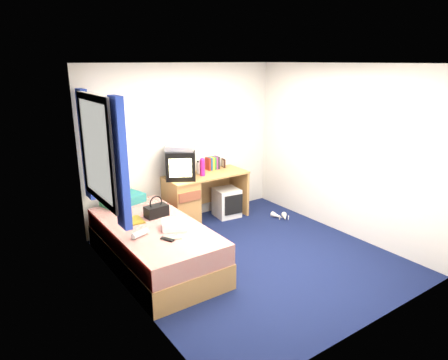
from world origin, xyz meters
TOP-DOWN VIEW (x-y plane):
  - ground at (0.00, 0.00)m, footprint 3.40×3.40m
  - room_shell at (0.00, 0.00)m, footprint 3.40×3.40m
  - bed at (-1.10, 0.53)m, footprint 1.01×2.00m
  - pillow at (-1.12, 1.44)m, footprint 0.61×0.47m
  - desk at (-0.06, 1.44)m, footprint 1.30×0.55m
  - storage_cube at (0.56, 1.36)m, footprint 0.41×0.41m
  - crt_tv at (-0.21, 1.44)m, footprint 0.57×0.56m
  - vcr at (-0.21, 1.44)m, footprint 0.50×0.48m
  - book_row at (0.45, 1.60)m, footprint 0.20×0.13m
  - picture_frame at (0.67, 1.60)m, footprint 0.04×0.12m
  - pink_water_bottle at (0.12, 1.38)m, footprint 0.09×0.09m
  - aerosol_can at (0.13, 1.51)m, footprint 0.06×0.06m
  - handbag at (-0.95, 0.76)m, footprint 0.30×0.19m
  - towel at (-0.94, 0.29)m, footprint 0.35×0.33m
  - magazine at (-1.25, 0.77)m, footprint 0.23×0.29m
  - water_bottle at (-1.37, 0.31)m, footprint 0.21×0.14m
  - colour_swatch_fan at (-1.10, 0.06)m, footprint 0.22×0.16m
  - remote_control at (-1.16, 0.05)m, footprint 0.11×0.17m
  - window_assembly at (-1.55, 0.90)m, footprint 0.11×1.42m
  - white_heels at (1.20, 0.76)m, footprint 0.22×0.33m

SIDE VIEW (x-z plane):
  - ground at x=0.00m, z-range 0.00..0.00m
  - white_heels at x=1.20m, z-range -0.01..0.09m
  - storage_cube at x=0.56m, z-range 0.00..0.46m
  - bed at x=-1.10m, z-range 0.00..0.54m
  - desk at x=-0.06m, z-range 0.03..0.78m
  - colour_swatch_fan at x=-1.10m, z-range 0.54..0.55m
  - magazine at x=-1.25m, z-range 0.54..0.55m
  - remote_control at x=-1.16m, z-range 0.54..0.56m
  - water_bottle at x=-1.37m, z-range 0.54..0.61m
  - towel at x=-0.94m, z-range 0.54..0.63m
  - pillow at x=-1.12m, z-range 0.54..0.66m
  - handbag at x=-0.95m, z-range 0.48..0.76m
  - picture_frame at x=0.67m, z-range 0.75..0.89m
  - aerosol_can at x=0.13m, z-range 0.75..0.93m
  - book_row at x=0.45m, z-range 0.75..0.95m
  - pink_water_bottle at x=0.12m, z-range 0.75..0.99m
  - crt_tv at x=-0.21m, z-range 0.75..1.17m
  - vcr at x=-0.21m, z-range 1.17..1.25m
  - window_assembly at x=-1.55m, z-range 0.72..2.12m
  - room_shell at x=0.00m, z-range -0.25..3.15m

